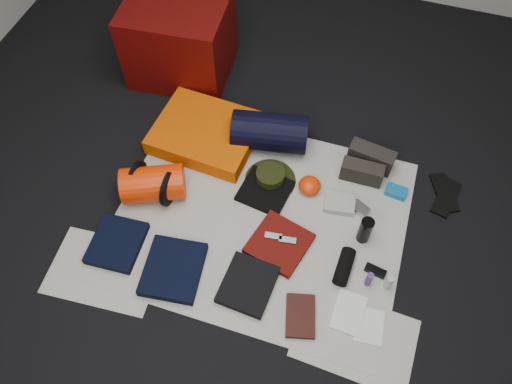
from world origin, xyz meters
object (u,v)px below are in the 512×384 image
(stuff_sack, at_px, (153,184))
(paperback_book, at_px, (300,316))
(red_cabinet, at_px, (179,40))
(sleeping_pad, at_px, (206,133))
(navy_duffel, at_px, (270,132))
(water_bottle, at_px, (365,230))
(compact_camera, at_px, (360,209))

(stuff_sack, relative_size, paperback_book, 1.57)
(red_cabinet, distance_m, sleeping_pad, 0.67)
(navy_duffel, bearing_deg, red_cabinet, 138.50)
(stuff_sack, bearing_deg, red_cabinet, 102.99)
(red_cabinet, bearing_deg, stuff_sack, -81.67)
(stuff_sack, height_order, paperback_book, stuff_sack)
(red_cabinet, relative_size, water_bottle, 3.51)
(water_bottle, relative_size, paperback_book, 0.81)
(red_cabinet, relative_size, paperback_book, 2.84)
(navy_duffel, relative_size, paperback_book, 2.02)
(water_bottle, bearing_deg, navy_duffel, 145.36)
(paperback_book, bearing_deg, red_cabinet, 115.99)
(water_bottle, xyz_separation_m, paperback_book, (-0.21, -0.54, -0.07))
(sleeping_pad, distance_m, stuff_sack, 0.49)
(sleeping_pad, xyz_separation_m, water_bottle, (1.07, -0.39, 0.04))
(navy_duffel, bearing_deg, compact_camera, -36.28)
(stuff_sack, distance_m, compact_camera, 1.19)
(stuff_sack, height_order, water_bottle, stuff_sack)
(water_bottle, bearing_deg, compact_camera, 106.36)
(red_cabinet, distance_m, compact_camera, 1.60)
(water_bottle, distance_m, paperback_book, 0.58)
(stuff_sack, relative_size, navy_duffel, 0.78)
(red_cabinet, xyz_separation_m, stuff_sack, (0.23, -1.00, -0.15))
(sleeping_pad, height_order, navy_duffel, navy_duffel)
(stuff_sack, bearing_deg, sleeping_pad, 73.89)
(red_cabinet, xyz_separation_m, paperback_book, (1.22, -1.46, -0.24))
(compact_camera, relative_size, paperback_book, 0.46)
(stuff_sack, xyz_separation_m, water_bottle, (1.21, 0.08, -0.01))
(stuff_sack, bearing_deg, navy_duffel, 46.39)
(red_cabinet, height_order, water_bottle, red_cabinet)
(paperback_book, bearing_deg, sleeping_pad, 118.62)
(sleeping_pad, height_order, water_bottle, water_bottle)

